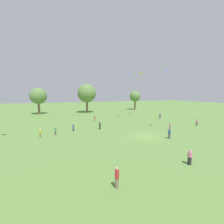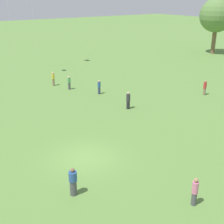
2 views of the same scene
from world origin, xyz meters
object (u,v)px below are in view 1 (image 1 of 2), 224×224
at_px(person_0, 95,118).
at_px(person_10, 100,125).
at_px(kite_5, 168,75).
at_px(person_7, 117,178).
at_px(kite_2, 129,76).
at_px(person_9, 160,116).
at_px(kite_1, 141,75).
at_px(person_3, 197,122).
at_px(dog_0, 151,124).
at_px(person_2, 170,126).
at_px(person_1, 73,127).
at_px(person_5, 169,134).
at_px(person_8, 40,133).
at_px(person_4, 55,131).
at_px(person_6, 190,157).

xyz_separation_m(person_0, person_10, (-1.47, -9.84, 0.01)).
bearing_deg(person_0, kite_5, -86.54).
bearing_deg(person_7, person_0, 51.83).
xyz_separation_m(person_0, kite_2, (11.12, 0.37, 12.56)).
height_order(person_9, kite_1, kite_1).
distance_m(person_3, dog_0, 11.63).
height_order(kite_5, dog_0, kite_5).
height_order(person_2, person_3, person_3).
height_order(person_0, person_1, person_0).
xyz_separation_m(person_5, person_8, (-21.35, 8.95, 0.05)).
xyz_separation_m(person_0, person_5, (7.93, -21.21, -0.02)).
bearing_deg(person_4, person_1, -101.59).
height_order(kite_1, kite_2, kite_1).
bearing_deg(kite_5, person_9, -37.19).
distance_m(person_5, kite_5, 34.43).
relative_size(person_4, kite_2, 0.12).
height_order(person_5, person_8, person_8).
bearing_deg(person_8, person_6, 135.84).
bearing_deg(kite_1, dog_0, -141.87).
bearing_deg(person_9, person_10, -179.35).
xyz_separation_m(person_4, person_6, (13.81, -18.40, 0.03)).
bearing_deg(person_8, person_9, -161.86).
bearing_deg(person_0, dog_0, -136.59).
bearing_deg(kite_5, person_6, -22.88).
height_order(person_1, person_9, person_9).
bearing_deg(kite_2, person_0, -144.61).
distance_m(person_4, person_8, 2.71).
bearing_deg(person_1, dog_0, 155.28).
bearing_deg(person_3, kite_5, 179.42).
bearing_deg(person_5, person_9, -16.85).
height_order(person_3, kite_5, kite_5).
distance_m(person_3, person_10, 24.36).
height_order(person_7, kite_1, kite_1).
bearing_deg(kite_2, kite_5, 41.82).
xyz_separation_m(person_2, kite_2, (-1.41, 16.69, 12.59)).
relative_size(person_5, person_9, 0.99).
xyz_separation_m(person_6, person_7, (-9.28, -0.92, 0.09)).
height_order(person_9, person_10, person_10).
bearing_deg(kite_1, kite_5, -37.23).
bearing_deg(person_3, person_4, -78.50).
height_order(person_1, person_8, person_8).
bearing_deg(kite_1, person_7, -153.63).
bearing_deg(person_9, person_3, -99.79).
distance_m(person_5, kite_1, 30.69).
bearing_deg(person_6, kite_1, 130.02).
xyz_separation_m(person_6, person_9, (17.91, 26.95, -0.00)).
xyz_separation_m(person_1, person_3, (29.58, -5.50, 0.01)).
bearing_deg(kite_5, person_7, -30.97).
relative_size(person_0, person_5, 0.99).
distance_m(person_0, person_4, 15.75).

